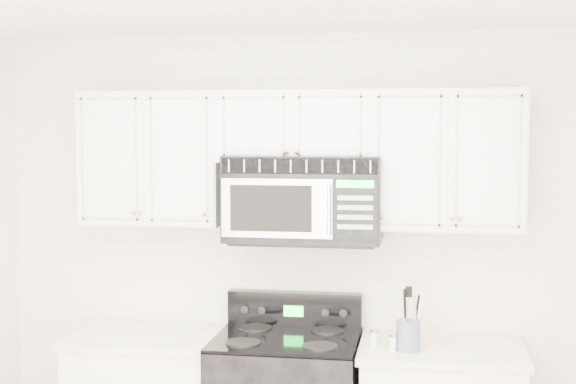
# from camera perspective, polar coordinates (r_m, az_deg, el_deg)

# --- Properties ---
(room) EXTENTS (3.51, 3.51, 2.61)m
(room) POSITION_cam_1_polar(r_m,az_deg,el_deg) (2.97, -4.20, -10.26)
(room) COLOR #9C8259
(room) RESTS_ON ground
(upper_cabinets) EXTENTS (2.44, 0.37, 0.75)m
(upper_cabinets) POSITION_cam_1_polar(r_m,az_deg,el_deg) (4.43, 0.61, 2.85)
(upper_cabinets) COLOR white
(upper_cabinets) RESTS_ON ground
(microwave) EXTENTS (0.85, 0.47, 0.47)m
(microwave) POSITION_cam_1_polar(r_m,az_deg,el_deg) (4.39, 1.16, -0.43)
(microwave) COLOR black
(microwave) RESTS_ON ground
(utensil_crock) EXTENTS (0.12, 0.12, 0.33)m
(utensil_crock) POSITION_cam_1_polar(r_m,az_deg,el_deg) (4.24, 8.56, -9.94)
(utensil_crock) COLOR slate
(utensil_crock) RESTS_ON base_cabinet_right
(shaker_salt) EXTENTS (0.04, 0.04, 0.10)m
(shaker_salt) POSITION_cam_1_polar(r_m,az_deg,el_deg) (4.27, 6.15, -10.29)
(shaker_salt) COLOR silver
(shaker_salt) RESTS_ON base_cabinet_right
(shaker_pepper) EXTENTS (0.04, 0.04, 0.09)m
(shaker_pepper) POSITION_cam_1_polar(r_m,az_deg,el_deg) (4.22, 7.46, -10.57)
(shaker_pepper) COLOR silver
(shaker_pepper) RESTS_ON base_cabinet_right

